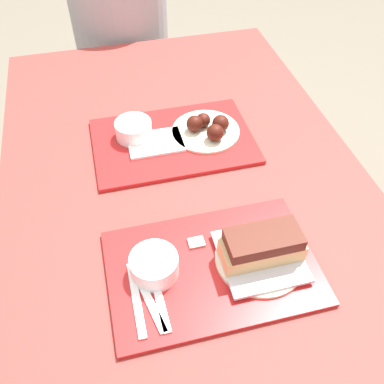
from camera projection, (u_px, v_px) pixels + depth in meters
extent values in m
plane|color=#706656|center=(194.00, 338.00, 1.57)|extent=(12.00, 12.00, 0.00)
cube|color=maroon|center=(195.00, 211.00, 1.05)|extent=(0.94, 1.69, 0.04)
cylinder|color=maroon|center=(53.00, 151.00, 1.76)|extent=(0.07, 0.07, 0.69)
cylinder|color=maroon|center=(241.00, 121.00, 1.90)|extent=(0.07, 0.07, 0.69)
cube|color=maroon|center=(137.00, 79.00, 1.96)|extent=(0.89, 0.28, 0.04)
cylinder|color=maroon|center=(63.00, 131.00, 2.06)|extent=(0.06, 0.06, 0.42)
cylinder|color=maroon|center=(216.00, 108.00, 2.19)|extent=(0.06, 0.06, 0.42)
cube|color=red|center=(212.00, 268.00, 0.91)|extent=(0.44, 0.29, 0.01)
cube|color=red|center=(173.00, 141.00, 1.19)|extent=(0.44, 0.29, 0.01)
cylinder|color=white|center=(154.00, 265.00, 0.88)|extent=(0.10, 0.10, 0.05)
cylinder|color=beige|center=(154.00, 260.00, 0.86)|extent=(0.09, 0.09, 0.01)
cylinder|color=beige|center=(260.00, 258.00, 0.91)|extent=(0.19, 0.19, 0.01)
cube|color=silver|center=(260.00, 256.00, 0.91)|extent=(0.17, 0.17, 0.01)
cube|color=#DBB275|center=(262.00, 249.00, 0.89)|extent=(0.17, 0.07, 0.04)
cube|color=#4C1E14|center=(264.00, 239.00, 0.86)|extent=(0.15, 0.08, 0.03)
cube|color=white|center=(147.00, 297.00, 0.85)|extent=(0.05, 0.17, 0.00)
cube|color=white|center=(158.00, 294.00, 0.86)|extent=(0.02, 0.17, 0.00)
cube|color=white|center=(136.00, 299.00, 0.85)|extent=(0.02, 0.17, 0.00)
cube|color=#A59E93|center=(196.00, 242.00, 0.94)|extent=(0.04, 0.03, 0.01)
cylinder|color=white|center=(134.00, 130.00, 1.18)|extent=(0.10, 0.10, 0.05)
cylinder|color=beige|center=(133.00, 124.00, 1.17)|extent=(0.09, 0.09, 0.01)
cylinder|color=beige|center=(206.00, 131.00, 1.21)|extent=(0.19, 0.19, 0.01)
sphere|color=#42140C|center=(221.00, 123.00, 1.19)|extent=(0.05, 0.05, 0.05)
sphere|color=#42140C|center=(203.00, 120.00, 1.20)|extent=(0.04, 0.04, 0.04)
sphere|color=#42140C|center=(195.00, 124.00, 1.19)|extent=(0.05, 0.05, 0.05)
sphere|color=#42140C|center=(215.00, 133.00, 1.16)|extent=(0.05, 0.05, 0.05)
cube|color=white|center=(155.00, 143.00, 1.17)|extent=(0.15, 0.10, 0.01)
cylinder|color=#9E9EA3|center=(121.00, 27.00, 1.77)|extent=(0.39, 0.39, 0.47)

